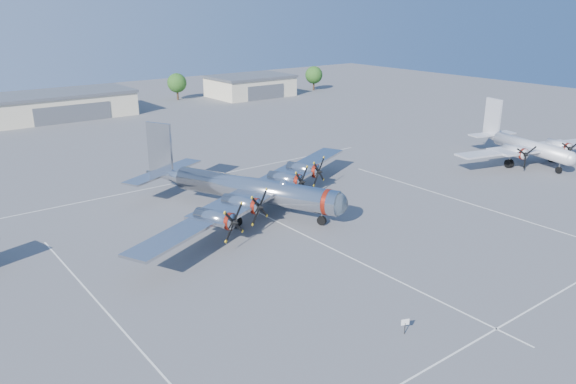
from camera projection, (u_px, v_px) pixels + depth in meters
ground at (308, 237)px, 58.00m from camera, size 260.00×260.00×0.00m
parking_lines at (319, 242)px, 56.68m from camera, size 60.00×50.08×0.01m
hangar_center at (62, 105)px, 118.79m from camera, size 28.60×14.60×5.40m
hangar_east at (250, 86)px, 146.52m from camera, size 20.60×14.60×5.40m
tree_east at (177, 83)px, 140.18m from camera, size 4.80×4.80×6.64m
tree_far_east at (314, 75)px, 156.13m from camera, size 4.80×4.80×6.64m
main_bomber_b29 at (245, 210)px, 65.37m from camera, size 49.78×43.33×9.22m
twin_engine_east at (525, 163)px, 85.11m from camera, size 31.17×25.69×8.61m
info_placard at (405, 324)px, 40.59m from camera, size 0.60×0.28×1.20m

